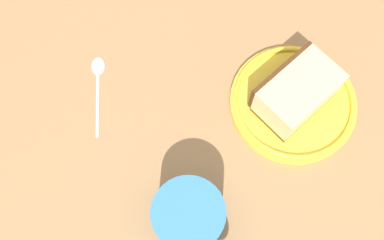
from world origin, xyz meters
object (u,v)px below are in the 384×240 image
(cake_slice, at_px, (297,92))
(teaspoon, at_px, (98,78))
(small_plate, at_px, (293,102))
(tea_mug, at_px, (190,219))

(cake_slice, height_order, teaspoon, cake_slice)
(small_plate, height_order, tea_mug, tea_mug)
(cake_slice, relative_size, teaspoon, 1.05)
(tea_mug, bearing_deg, small_plate, -174.45)
(small_plate, bearing_deg, teaspoon, -51.44)
(small_plate, height_order, cake_slice, cake_slice)
(small_plate, bearing_deg, tea_mug, 5.55)
(tea_mug, relative_size, teaspoon, 1.05)
(tea_mug, distance_m, teaspoon, 0.25)
(cake_slice, bearing_deg, small_plate, 89.16)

